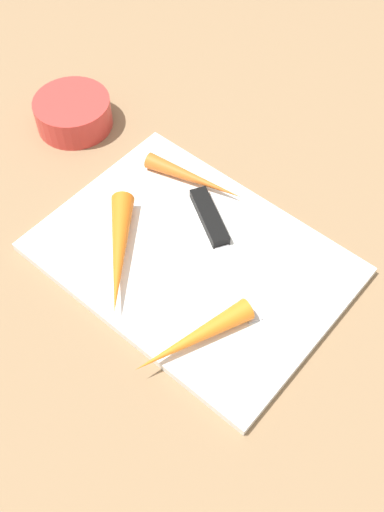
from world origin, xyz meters
The scene contains 7 objects.
ground_plane centered at (0.00, 0.00, 0.00)m, with size 1.40×1.40×0.00m, color #8C6D4C.
cutting_board centered at (0.00, 0.00, 0.01)m, with size 0.36×0.26×0.01m, color white.
knife centered at (0.01, -0.05, 0.02)m, with size 0.18×0.12×0.01m.
carrot_longest centered at (0.06, 0.06, 0.03)m, with size 0.03×0.03×0.17m, color orange.
carrot_shortest centered at (0.07, -0.09, 0.02)m, with size 0.02×0.02×0.14m, color orange.
carrot_medium centered at (-0.08, 0.09, 0.02)m, with size 0.03×0.03×0.14m, color orange.
small_bowl centered at (0.29, -0.08, 0.02)m, with size 0.11×0.11×0.04m, color red.
Camera 1 is at (-0.27, 0.31, 0.60)m, focal length 41.63 mm.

